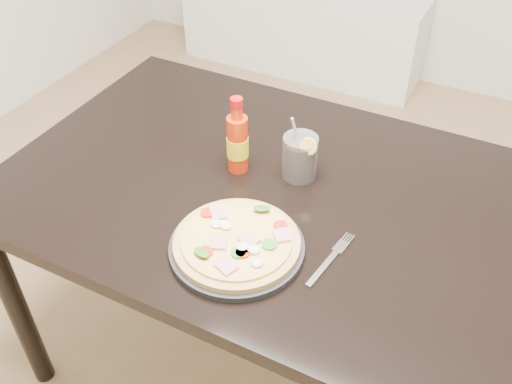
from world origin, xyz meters
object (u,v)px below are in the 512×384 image
at_px(plate, 237,247).
at_px(pizza, 237,241).
at_px(cola_cup, 300,158).
at_px(dining_table, 277,213).
at_px(media_console, 301,28).
at_px(fork, 332,258).
at_px(hot_sauce_bottle, 238,142).

xyz_separation_m(plate, pizza, (0.00, -0.00, 0.02)).
distance_m(plate, cola_cup, 0.31).
distance_m(dining_table, media_console, 2.10).
bearing_deg(dining_table, fork, -37.90).
height_order(fork, media_console, fork).
bearing_deg(media_console, dining_table, -68.73).
bearing_deg(dining_table, plate, -87.57).
bearing_deg(plate, pizza, -26.22).
relative_size(dining_table, media_console, 1.00).
xyz_separation_m(plate, fork, (0.20, 0.07, -0.01)).
bearing_deg(plate, media_console, 109.38).
distance_m(plate, pizza, 0.02).
bearing_deg(hot_sauce_bottle, media_console, 108.13).
bearing_deg(hot_sauce_bottle, fork, -29.50).
bearing_deg(media_console, plate, -70.62).
relative_size(hot_sauce_bottle, cola_cup, 1.19).
xyz_separation_m(hot_sauce_bottle, fork, (0.34, -0.19, -0.08)).
bearing_deg(hot_sauce_bottle, dining_table, -12.44).
xyz_separation_m(pizza, fork, (0.20, 0.07, -0.02)).
xyz_separation_m(fork, media_console, (-0.96, 2.08, -0.50)).
bearing_deg(dining_table, cola_cup, 71.68).
distance_m(dining_table, hot_sauce_bottle, 0.21).
height_order(dining_table, cola_cup, cola_cup).
bearing_deg(cola_cup, media_console, 112.70).
bearing_deg(fork, pizza, -151.51).
bearing_deg(cola_cup, pizza, -92.64).
distance_m(plate, fork, 0.21).
relative_size(pizza, media_console, 0.20).
distance_m(dining_table, cola_cup, 0.16).
height_order(pizza, cola_cup, cola_cup).
height_order(plate, hot_sauce_bottle, hot_sauce_bottle).
bearing_deg(cola_cup, fork, -52.29).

